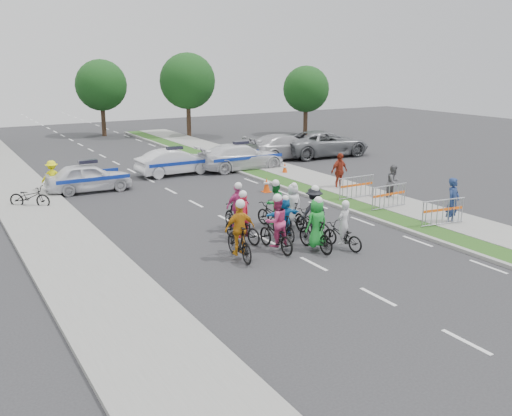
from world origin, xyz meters
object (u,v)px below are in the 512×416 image
spectator_0 (453,202)px  tree_2 (306,89)px  cone_1 (285,169)px  rider_3 (239,237)px  civilian_sedan (285,146)px  barrier_2 (356,188)px  spectator_2 (339,171)px  police_car_1 (175,162)px  parked_bike (30,197)px  rider_6 (242,225)px  barrier_0 (443,213)px  police_car_2 (241,157)px  police_car_0 (89,177)px  rider_0 (343,232)px  rider_1 (316,230)px  rider_2 (276,230)px  barrier_1 (389,198)px  tree_4 (101,85)px  rider_7 (292,209)px  tree_1 (188,81)px  cone_0 (267,185)px  marshal_hiviz (52,177)px  civilian_suv (325,143)px  rider_4 (313,217)px  spectator_1 (393,183)px  rider_9 (237,213)px  rider_8 (274,210)px  rider_5 (284,221)px

spectator_0 → tree_2: size_ratio=0.33×
cone_1 → rider_3: bearing=-129.2°
civilian_sedan → barrier_2: bearing=161.4°
spectator_2 → barrier_2: size_ratio=0.92×
police_car_1 → parked_bike: 9.11m
rider_6 → barrier_0: (7.55, -2.39, -0.07)m
barrier_2 → rider_3: bearing=-153.3°
police_car_2 → cone_1: 2.96m
police_car_0 → tree_2: 24.82m
rider_0 → rider_1: bearing=-27.0°
civilian_sedan → cone_1: civilian_sedan is taller
rider_0 → police_car_2: size_ratio=0.34×
rider_2 → barrier_1: bearing=-165.4°
civilian_sedan → barrier_1: (-3.31, -13.20, -0.24)m
police_car_1 → cone_1: size_ratio=6.21×
rider_3 → spectator_0: 9.15m
rider_0 → tree_4: bearing=-102.3°
rider_7 → tree_1: tree_1 is taller
tree_2 → tree_4: size_ratio=0.92×
police_car_0 → spectator_0: 16.96m
rider_1 → barrier_1: (5.87, 2.72, -0.19)m
police_car_0 → cone_0: (7.45, -4.56, -0.36)m
rider_2 → marshal_hiviz: (-4.74, 12.80, 0.05)m
rider_3 → tree_2: 31.59m
spectator_2 → tree_1: bearing=77.3°
rider_3 → civilian_suv: bearing=-129.0°
rider_7 → barrier_1: (4.94, -0.09, -0.13)m
civilian_sedan → parked_bike: bearing=104.5°
rider_4 → spectator_1: rider_4 is taller
rider_9 → civilian_sedan: (10.40, 12.60, 0.06)m
barrier_1 → tree_2: bearing=63.1°
spectator_1 → rider_3: bearing=-176.1°
police_car_0 → cone_0: 8.74m
rider_4 → cone_0: (2.32, 7.05, -0.42)m
rider_2 → police_car_1: bearing=-100.1°
civilian_suv → parked_bike: (-19.40, -4.41, -0.36)m
tree_1 → police_car_2: bearing=-102.5°
rider_8 → civilian_suv: size_ratio=0.32×
rider_9 → marshal_hiviz: (-4.68, 10.18, 0.06)m
rider_9 → tree_2: tree_2 is taller
marshal_hiviz → parked_bike: 2.90m
barrier_2 → tree_1: (2.30, 24.11, 3.98)m
barrier_1 → barrier_2: bearing=90.0°
rider_4 → parked_bike: bearing=-54.2°
barrier_2 → rider_1: bearing=-140.4°
rider_5 → parked_bike: 11.83m
police_car_2 → civilian_suv: civilian_suv is taller
rider_2 → police_car_1: rider_2 is taller
rider_0 → police_car_2: bearing=-115.6°
rider_2 → spectator_1: rider_2 is taller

